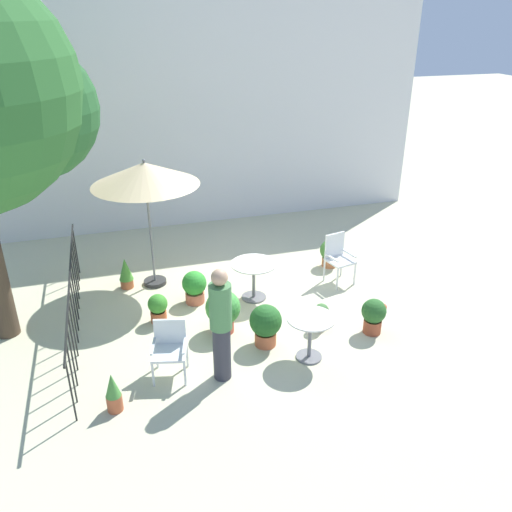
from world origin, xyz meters
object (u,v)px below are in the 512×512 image
object	(u,v)px
cafe_table_0	(310,330)
potted_plant_2	(266,324)
patio_chair_0	(338,255)
potted_plant_7	(330,252)
patio_umbrella_0	(145,175)
potted_plant_6	(113,393)
potted_plant_4	(126,273)
standing_person	(221,324)
potted_plant_8	(374,315)
patio_chair_1	(170,345)
cafe_table_1	(254,274)
potted_plant_5	(321,316)
potted_plant_3	(158,308)
potted_plant_0	(194,286)
potted_plant_1	(223,309)

from	to	relation	value
cafe_table_0	potted_plant_2	xyz separation A→B (m)	(-0.54, 0.53, -0.12)
cafe_table_0	patio_chair_0	world-z (taller)	patio_chair_0
cafe_table_0	potted_plant_2	world-z (taller)	cafe_table_0
potted_plant_2	potted_plant_7	distance (m)	3.17
patio_umbrella_0	cafe_table_0	world-z (taller)	patio_umbrella_0
patio_umbrella_0	potted_plant_6	bearing A→B (deg)	-105.17
potted_plant_4	standing_person	bearing A→B (deg)	-69.97
patio_chair_0	potted_plant_8	bearing A→B (deg)	-95.66
patio_chair_1	potted_plant_7	distance (m)	4.54
patio_umbrella_0	cafe_table_1	xyz separation A→B (m)	(1.72, -1.09, -1.71)
patio_chair_0	potted_plant_5	bearing A→B (deg)	-123.03
potted_plant_5	patio_umbrella_0	bearing A→B (deg)	136.29
standing_person	potted_plant_6	bearing A→B (deg)	-170.09
cafe_table_0	potted_plant_6	world-z (taller)	cafe_table_0
potted_plant_5	potted_plant_7	world-z (taller)	potted_plant_7
potted_plant_6	standing_person	size ratio (longest dim) A/B	0.34
patio_umbrella_0	potted_plant_6	world-z (taller)	patio_umbrella_0
patio_chair_1	potted_plant_4	size ratio (longest dim) A/B	1.38
standing_person	potted_plant_2	bearing A→B (deg)	35.09
patio_chair_1	potted_plant_3	size ratio (longest dim) A/B	1.62
patio_umbrella_0	cafe_table_0	distance (m)	4.09
potted_plant_5	potted_plant_8	xyz separation A→B (m)	(0.78, -0.36, 0.10)
potted_plant_2	potted_plant_7	size ratio (longest dim) A/B	1.22
potted_plant_0	potted_plant_2	bearing A→B (deg)	-62.92
potted_plant_3	potted_plant_4	xyz separation A→B (m)	(-0.44, 1.42, 0.04)
potted_plant_4	potted_plant_7	size ratio (longest dim) A/B	1.07
patio_umbrella_0	potted_plant_0	size ratio (longest dim) A/B	4.05
standing_person	potted_plant_7	bearing A→B (deg)	44.20
standing_person	potted_plant_5	bearing A→B (deg)	22.32
potted_plant_4	cafe_table_0	bearing A→B (deg)	-50.65
potted_plant_3	potted_plant_4	size ratio (longest dim) A/B	0.85
potted_plant_1	potted_plant_3	world-z (taller)	potted_plant_1
potted_plant_7	cafe_table_0	bearing A→B (deg)	-119.38
potted_plant_4	potted_plant_6	bearing A→B (deg)	-96.55
patio_chair_1	potted_plant_2	world-z (taller)	patio_chair_1
patio_umbrella_0	patio_chair_1	size ratio (longest dim) A/B	2.95
potted_plant_0	potted_plant_3	world-z (taller)	potted_plant_0
patio_chair_0	standing_person	bearing A→B (deg)	-141.62
cafe_table_1	potted_plant_6	bearing A→B (deg)	-138.34
cafe_table_0	potted_plant_0	world-z (taller)	cafe_table_0
potted_plant_5	potted_plant_6	xyz separation A→B (m)	(-3.45, -1.05, 0.04)
patio_umbrella_0	potted_plant_1	world-z (taller)	patio_umbrella_0
potted_plant_3	potted_plant_5	world-z (taller)	potted_plant_3
patio_chair_1	potted_plant_3	xyz separation A→B (m)	(-0.01, 1.47, -0.21)
potted_plant_5	potted_plant_6	distance (m)	3.61
cafe_table_1	patio_chair_0	bearing A→B (deg)	5.77
patio_chair_0	potted_plant_7	bearing A→B (deg)	77.64
potted_plant_1	potted_plant_6	size ratio (longest dim) A/B	1.26
potted_plant_4	potted_plant_6	xyz separation A→B (m)	(-0.40, -3.46, -0.02)
potted_plant_6	potted_plant_2	bearing A→B (deg)	19.87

